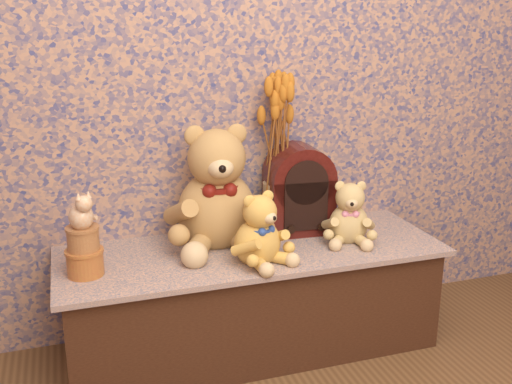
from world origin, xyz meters
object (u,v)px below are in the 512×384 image
Objects in this scene: teddy_medium at (257,225)px; biscuit_tin_lower at (85,263)px; ceramic_vase at (278,207)px; cat_figurine at (80,209)px; teddy_large at (216,181)px; cathedral_radio at (299,188)px; teddy_small at (349,209)px.

teddy_medium is 2.27× the size of biscuit_tin_lower.
ceramic_vase is 0.81m from biscuit_tin_lower.
cat_figurine reaches higher than ceramic_vase.
teddy_large reaches higher than cathedral_radio.
ceramic_vase is at bearing 32.26° from teddy_medium.
cathedral_radio is at bearing 151.37° from teddy_small.
teddy_medium reaches higher than biscuit_tin_lower.
teddy_large is 2.42× the size of ceramic_vase.
teddy_small is at bearing -21.19° from cat_figurine.
biscuit_tin_lower is at bearing 0.00° from cat_figurine.
cathedral_radio is 0.89m from biscuit_tin_lower.
teddy_small is 0.73× the size of cathedral_radio.
cathedral_radio is 2.70× the size of cat_figurine.
cathedral_radio is 0.12m from ceramic_vase.
cat_figurine is (-0.60, 0.07, 0.10)m from teddy_medium.
cat_figurine reaches higher than teddy_medium.
teddy_large is at bearing -5.19° from cat_figurine.
teddy_small is at bearing -44.77° from cathedral_radio.
ceramic_vase is 0.81m from cat_figurine.
cathedral_radio is at bearing 19.83° from teddy_medium.
cat_figurine is at bearing 0.00° from biscuit_tin_lower.
biscuit_tin_lower is 0.20m from cat_figurine.
teddy_small reaches higher than ceramic_vase.
teddy_large is at bearing -170.67° from cathedral_radio.
teddy_large reaches higher than cat_figurine.
biscuit_tin_lower is (-1.01, -0.02, -0.09)m from teddy_small.
teddy_large reaches higher than biscuit_tin_lower.
cat_figurine is at bearing 148.30° from teddy_medium.
teddy_medium is at bearing -7.00° from biscuit_tin_lower.
teddy_small is 2.12× the size of biscuit_tin_lower.
cat_figurine is at bearing -165.41° from ceramic_vase.
biscuit_tin_lower is at bearing -157.44° from teddy_large.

